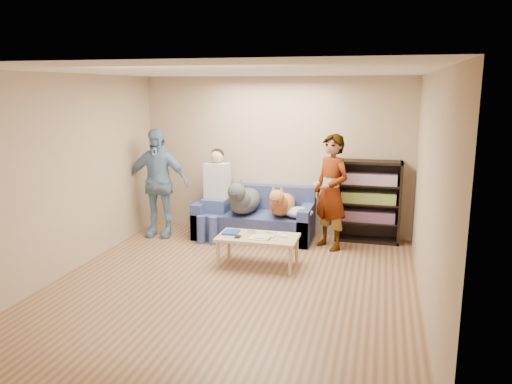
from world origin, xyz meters
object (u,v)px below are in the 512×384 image
(sofa, at_px, (255,220))
(bookshelf, at_px, (368,200))
(notebook_blue, at_px, (231,232))
(dog_gray, at_px, (244,200))
(person_seated, at_px, (215,190))
(dog_tan, at_px, (282,204))
(coffee_table, at_px, (258,239))
(camera_silver, at_px, (252,231))
(person_standing_left, at_px, (157,183))
(person_standing_right, at_px, (331,192))

(sofa, height_order, bookshelf, bookshelf)
(notebook_blue, distance_m, dog_gray, 1.11)
(person_seated, distance_m, dog_tan, 1.12)
(sofa, height_order, coffee_table, sofa)
(camera_silver, bearing_deg, bookshelf, 42.55)
(dog_gray, bearing_deg, notebook_blue, -83.74)
(notebook_blue, relative_size, bookshelf, 0.20)
(notebook_blue, bearing_deg, sofa, 89.11)
(notebook_blue, distance_m, camera_silver, 0.29)
(notebook_blue, xyz_separation_m, dog_tan, (0.49, 1.11, 0.19))
(bookshelf, bearing_deg, dog_gray, -168.12)
(dog_tan, distance_m, coffee_table, 1.19)
(camera_silver, bearing_deg, person_standing_left, 154.86)
(person_standing_right, height_order, dog_tan, person_standing_right)
(camera_silver, distance_m, coffee_table, 0.18)
(notebook_blue, distance_m, dog_tan, 1.23)
(dog_gray, xyz_separation_m, bookshelf, (1.94, 0.41, 0.02))
(dog_gray, bearing_deg, person_seated, 174.58)
(camera_silver, distance_m, sofa, 1.22)
(dog_gray, bearing_deg, dog_tan, 2.90)
(bookshelf, bearing_deg, coffee_table, -132.79)
(person_standing_left, height_order, camera_silver, person_standing_left)
(person_standing_left, distance_m, sofa, 1.71)
(coffee_table, bearing_deg, sofa, 106.33)
(person_standing_left, xyz_separation_m, dog_tan, (2.04, 0.18, -0.27))
(camera_silver, bearing_deg, notebook_blue, -165.96)
(camera_silver, height_order, person_seated, person_seated)
(sofa, relative_size, coffee_table, 1.73)
(person_seated, bearing_deg, bookshelf, 8.43)
(notebook_blue, xyz_separation_m, sofa, (0.02, 1.25, -0.15))
(dog_tan, bearing_deg, coffee_table, -94.63)
(person_standing_left, distance_m, dog_tan, 2.06)
(person_standing_left, bearing_deg, dog_tan, 1.15)
(notebook_blue, distance_m, bookshelf, 2.36)
(person_standing_right, relative_size, dog_gray, 1.38)
(notebook_blue, relative_size, sofa, 0.14)
(person_standing_left, distance_m, person_seated, 0.96)
(camera_silver, relative_size, dog_tan, 0.10)
(person_standing_left, height_order, coffee_table, person_standing_left)
(notebook_blue, distance_m, person_seated, 1.32)
(dog_tan, distance_m, bookshelf, 1.38)
(person_seated, relative_size, coffee_table, 1.34)
(person_standing_left, bearing_deg, notebook_blue, -34.90)
(dog_gray, xyz_separation_m, coffee_table, (0.52, -1.13, -0.28))
(person_standing_right, bearing_deg, person_seated, -144.01)
(dog_gray, relative_size, coffee_table, 1.15)
(person_seated, bearing_deg, camera_silver, -49.68)
(dog_gray, distance_m, dog_tan, 0.61)
(dog_gray, bearing_deg, person_standing_right, -4.26)
(notebook_blue, xyz_separation_m, camera_silver, (0.28, 0.07, 0.01))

